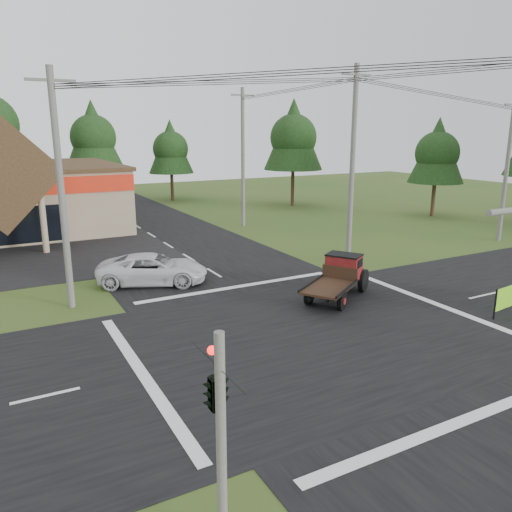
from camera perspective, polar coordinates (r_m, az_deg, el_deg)
ground at (r=20.22m, az=6.80°, el=-8.90°), size 120.00×120.00×0.00m
road_ns at (r=20.22m, az=6.80°, el=-8.88°), size 12.00×120.00×0.02m
road_ew at (r=20.22m, az=6.80°, el=-8.87°), size 120.00×12.00×0.02m
traffic_signal_corner at (r=9.55m, az=-4.59°, el=-13.13°), size 0.53×2.48×4.40m
utility_pole_nw at (r=23.43m, az=-21.39°, el=7.07°), size 2.00×0.30×10.50m
utility_pole_ne at (r=29.91m, az=10.94°, el=10.09°), size 2.00×0.30×11.50m
utility_pole_far at (r=40.27m, az=26.74°, el=8.92°), size 2.00×0.30×10.20m
utility_pole_n at (r=41.69m, az=-1.51°, el=11.22°), size 2.00×0.30×11.20m
tree_row_d at (r=58.14m, az=-18.14°, el=13.00°), size 6.16×6.16×11.11m
tree_row_e at (r=58.28m, az=-9.75°, el=12.17°), size 5.04×5.04×9.09m
tree_side_ne at (r=53.56m, az=4.31°, el=13.60°), size 6.16×6.16×11.11m
tree_side_e_near at (r=49.59m, az=20.02°, el=11.21°), size 5.04×5.04×9.09m
antique_flatbed_truck at (r=24.17m, az=9.20°, el=-2.54°), size 5.10×4.19×2.04m
white_pickup at (r=26.85m, az=-11.71°, el=-1.46°), size 6.25×4.70×1.58m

